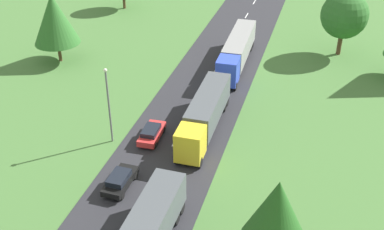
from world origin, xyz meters
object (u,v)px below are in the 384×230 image
Objects in this scene: car_second at (120,180)px; tree_maple at (276,213)px; tree_lime at (54,19)px; truck_second at (205,113)px; car_third at (152,133)px; truck_third at (237,50)px; lamppost_second at (109,102)px; tree_ash at (345,15)px.

tree_maple is at bearing -24.45° from car_second.
tree_lime reaches higher than car_second.
car_third is at bearing -147.04° from truck_second.
truck_second is 1.46× the size of tree_lime.
truck_third is 21.91m from lamppost_second.
tree_lime is at bearing 133.24° from lamppost_second.
lamppost_second reaches higher than truck_third.
truck_third is at bearing 76.67° from car_third.
tree_ash is at bearing 57.22° from car_third.
tree_maple is (9.07, -16.78, 4.17)m from truck_second.
lamppost_second is (-8.14, -20.21, 2.32)m from truck_third.
tree_ash reaches higher than truck_third.
tree_ash is (3.24, 40.06, -0.82)m from tree_maple.
truck_third is (-0.10, 15.97, 0.00)m from truck_second.
truck_second is 9.56m from lamppost_second.
truck_third reaches higher than car_second.
tree_ash is (12.32, 23.28, 3.35)m from truck_second.
truck_third is 19.50m from car_third.
car_second is 7.58m from car_third.
car_second is 0.48× the size of tree_maple.
tree_ash is 0.96× the size of tree_lime.
tree_ash is at bearing 63.38° from car_second.
lamppost_second is at bearing -126.76° from tree_ash.
truck_second reaches higher than car_second.
truck_third is at bearing 68.05° from lamppost_second.
car_second is 8.12m from lamppost_second.
car_second is at bearing -60.25° from lamppost_second.
car_third is 5.31m from lamppost_second.
tree_lime reaches higher than truck_third.
truck_third is 1.68× the size of tree_maple.
lamppost_second is at bearing -111.95° from truck_third.
truck_third is 34.26m from tree_maple.
truck_second is 3.10× the size of car_third.
tree_ash is at bearing 62.11° from truck_second.
tree_lime reaches higher than car_third.
lamppost_second is 20.77m from tree_lime.
tree_lime is (-31.51, 27.64, -0.55)m from tree_maple.
truck_second is at bearing -25.82° from tree_lime.
tree_lime is at bearing 138.75° from tree_maple.
lamppost_second is 21.45m from tree_maple.
tree_maple is at bearing -94.63° from tree_ash.
truck_third is at bearing 12.88° from tree_lime.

